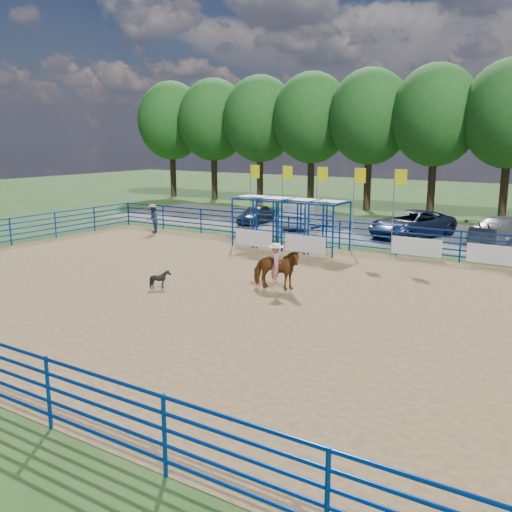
{
  "coord_description": "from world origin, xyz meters",
  "views": [
    {
      "loc": [
        12.0,
        -16.47,
        5.63
      ],
      "look_at": [
        0.72,
        1.0,
        1.3
      ],
      "focal_mm": 40.0,
      "sensor_mm": 36.0,
      "label": 1
    }
  ],
  "objects_px": {
    "car_d": "(509,231)",
    "horse_and_rider": "(276,266)",
    "car_c": "(412,224)",
    "spectator_cowboy": "(153,219)",
    "car_b": "(306,216)",
    "car_a": "(256,214)",
    "calf": "(160,279)"
  },
  "relations": [
    {
      "from": "car_d",
      "to": "horse_and_rider",
      "type": "bearing_deg",
      "value": 88.46
    },
    {
      "from": "car_a",
      "to": "horse_and_rider",
      "type": "bearing_deg",
      "value": -61.85
    },
    {
      "from": "car_c",
      "to": "calf",
      "type": "bearing_deg",
      "value": -83.9
    },
    {
      "from": "spectator_cowboy",
      "to": "car_a",
      "type": "relative_size",
      "value": 0.46
    },
    {
      "from": "car_c",
      "to": "car_d",
      "type": "xyz_separation_m",
      "value": [
        5.15,
        0.28,
        0.02
      ]
    },
    {
      "from": "car_a",
      "to": "car_b",
      "type": "bearing_deg",
      "value": -5.28
    },
    {
      "from": "car_b",
      "to": "car_c",
      "type": "xyz_separation_m",
      "value": [
        6.73,
        0.21,
        -0.02
      ]
    },
    {
      "from": "spectator_cowboy",
      "to": "car_b",
      "type": "distance_m",
      "value": 9.53
    },
    {
      "from": "car_a",
      "to": "car_c",
      "type": "xyz_separation_m",
      "value": [
        10.38,
        0.33,
        0.15
      ]
    },
    {
      "from": "horse_and_rider",
      "to": "spectator_cowboy",
      "type": "distance_m",
      "value": 14.66
    },
    {
      "from": "spectator_cowboy",
      "to": "car_a",
      "type": "height_order",
      "value": "spectator_cowboy"
    },
    {
      "from": "calf",
      "to": "spectator_cowboy",
      "type": "bearing_deg",
      "value": 37.86
    },
    {
      "from": "car_b",
      "to": "car_c",
      "type": "distance_m",
      "value": 6.73
    },
    {
      "from": "car_a",
      "to": "calf",
      "type": "bearing_deg",
      "value": -76.62
    },
    {
      "from": "car_d",
      "to": "spectator_cowboy",
      "type": "bearing_deg",
      "value": 41.64
    },
    {
      "from": "calf",
      "to": "car_d",
      "type": "distance_m",
      "value": 19.16
    },
    {
      "from": "car_b",
      "to": "car_d",
      "type": "relative_size",
      "value": 0.88
    },
    {
      "from": "horse_and_rider",
      "to": "car_c",
      "type": "xyz_separation_m",
      "value": [
        0.61,
        14.1,
        -0.13
      ]
    },
    {
      "from": "horse_and_rider",
      "to": "car_d",
      "type": "xyz_separation_m",
      "value": [
        5.76,
        14.38,
        -0.11
      ]
    },
    {
      "from": "calf",
      "to": "car_c",
      "type": "xyz_separation_m",
      "value": [
        4.37,
        16.34,
        0.41
      ]
    },
    {
      "from": "spectator_cowboy",
      "to": "car_b",
      "type": "bearing_deg",
      "value": 45.29
    },
    {
      "from": "car_a",
      "to": "car_b",
      "type": "relative_size",
      "value": 0.76
    },
    {
      "from": "horse_and_rider",
      "to": "car_c",
      "type": "bearing_deg",
      "value": 87.51
    },
    {
      "from": "car_c",
      "to": "car_d",
      "type": "bearing_deg",
      "value": 24.15
    },
    {
      "from": "car_a",
      "to": "car_b",
      "type": "height_order",
      "value": "car_b"
    },
    {
      "from": "car_b",
      "to": "car_d",
      "type": "height_order",
      "value": "car_d"
    },
    {
      "from": "horse_and_rider",
      "to": "car_a",
      "type": "distance_m",
      "value": 16.88
    },
    {
      "from": "car_a",
      "to": "car_c",
      "type": "height_order",
      "value": "car_c"
    },
    {
      "from": "car_c",
      "to": "car_d",
      "type": "distance_m",
      "value": 5.15
    },
    {
      "from": "car_b",
      "to": "car_d",
      "type": "bearing_deg",
      "value": 177.89
    },
    {
      "from": "car_a",
      "to": "spectator_cowboy",
      "type": "bearing_deg",
      "value": -121.85
    },
    {
      "from": "spectator_cowboy",
      "to": "car_b",
      "type": "relative_size",
      "value": 0.35
    }
  ]
}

